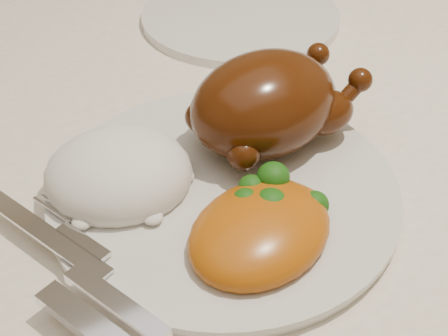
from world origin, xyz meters
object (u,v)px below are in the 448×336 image
side_plate (240,16)px  roast_chicken (268,103)px  dinner_plate (224,192)px  dining_table (197,192)px

side_plate → roast_chicken: (-0.11, -0.24, 0.05)m
dinner_plate → roast_chicken: bearing=29.7°
dining_table → dinner_plate: dinner_plate is taller
dining_table → roast_chicken: 0.18m
dining_table → roast_chicken: bearing=-69.9°
dining_table → roast_chicken: roast_chicken is taller
dinner_plate → side_plate: (0.18, 0.28, -0.00)m
dining_table → dinner_plate: size_ratio=5.57×
dinner_plate → roast_chicken: (0.06, 0.04, 0.05)m
dinner_plate → dining_table: bearing=75.0°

